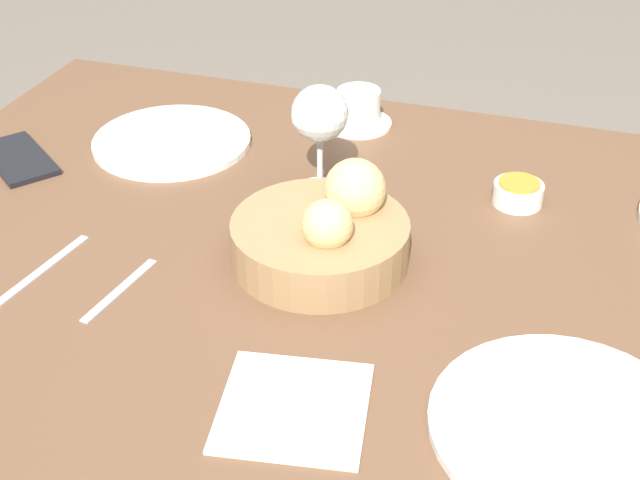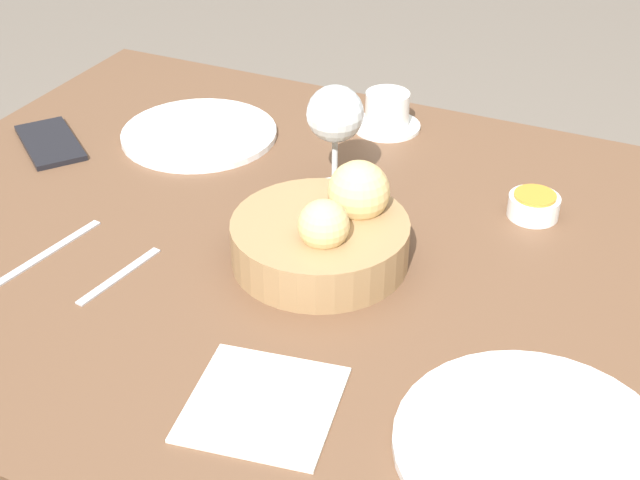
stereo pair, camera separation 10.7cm
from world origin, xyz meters
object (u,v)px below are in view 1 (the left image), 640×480
(jam_bowl_honey, at_px, (518,193))
(cell_phone, at_px, (18,159))
(bread_basket, at_px, (325,233))
(fork_silver, at_px, (38,273))
(wine_glass, at_px, (320,117))
(coffee_cup, at_px, (358,110))
(spoon_coffee, at_px, (120,290))
(napkin, at_px, (294,407))
(plate_near_right, at_px, (172,141))
(plate_far_center, at_px, (566,427))

(jam_bowl_honey, relative_size, cell_phone, 0.41)
(bread_basket, bearing_deg, fork_silver, 23.35)
(jam_bowl_honey, distance_m, fork_silver, 0.63)
(wine_glass, distance_m, coffee_cup, 0.23)
(fork_silver, distance_m, spoon_coffee, 0.11)
(coffee_cup, distance_m, napkin, 0.64)
(plate_near_right, bearing_deg, napkin, 127.34)
(jam_bowl_honey, bearing_deg, plate_near_right, -1.36)
(plate_near_right, relative_size, wine_glass, 1.52)
(cell_phone, bearing_deg, plate_far_center, 159.41)
(coffee_cup, xyz_separation_m, jam_bowl_honey, (-0.27, 0.16, -0.01))
(bread_basket, xyz_separation_m, napkin, (-0.05, 0.26, -0.04))
(wine_glass, distance_m, cell_phone, 0.46)
(napkin, relative_size, cell_phone, 1.01)
(plate_near_right, height_order, wine_glass, wine_glass)
(coffee_cup, distance_m, fork_silver, 0.57)
(plate_far_center, height_order, cell_phone, plate_far_center)
(napkin, bearing_deg, fork_silver, -18.01)
(jam_bowl_honey, bearing_deg, bread_basket, 45.25)
(coffee_cup, bearing_deg, wine_glass, 91.87)
(spoon_coffee, xyz_separation_m, napkin, (-0.26, 0.12, 0.00))
(fork_silver, bearing_deg, jam_bowl_honey, -146.63)
(plate_near_right, xyz_separation_m, cell_phone, (0.19, 0.12, -0.00))
(spoon_coffee, distance_m, napkin, 0.28)
(jam_bowl_honey, bearing_deg, wine_glass, 11.39)
(plate_far_center, xyz_separation_m, fork_silver, (0.62, -0.07, -0.00))
(plate_near_right, height_order, napkin, plate_near_right)
(plate_far_center, height_order, fork_silver, plate_far_center)
(spoon_coffee, xyz_separation_m, cell_phone, (0.30, -0.24, 0.00))
(fork_silver, bearing_deg, wine_glass, -131.76)
(bread_basket, bearing_deg, jam_bowl_honey, -134.75)
(wine_glass, bearing_deg, bread_basket, 110.32)
(plate_near_right, bearing_deg, plate_far_center, 145.71)
(plate_far_center, distance_m, spoon_coffee, 0.52)
(cell_phone, bearing_deg, wine_glass, -173.16)
(bread_basket, xyz_separation_m, cell_phone, (0.50, -0.10, -0.03))
(cell_phone, bearing_deg, napkin, 147.13)
(coffee_cup, bearing_deg, cell_phone, 31.42)
(plate_near_right, relative_size, fork_silver, 1.34)
(jam_bowl_honey, height_order, fork_silver, jam_bowl_honey)
(plate_near_right, relative_size, plate_far_center, 0.90)
(spoon_coffee, relative_size, napkin, 0.80)
(jam_bowl_honey, xyz_separation_m, cell_phone, (0.71, 0.11, -0.01))
(wine_glass, height_order, spoon_coffee, wine_glass)
(bread_basket, relative_size, fork_silver, 1.21)
(plate_near_right, bearing_deg, coffee_cup, -149.06)
(bread_basket, height_order, wine_glass, wine_glass)
(jam_bowl_honey, xyz_separation_m, napkin, (0.16, 0.46, -0.01))
(plate_near_right, bearing_deg, wine_glass, 165.73)
(napkin, height_order, cell_phone, cell_phone)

